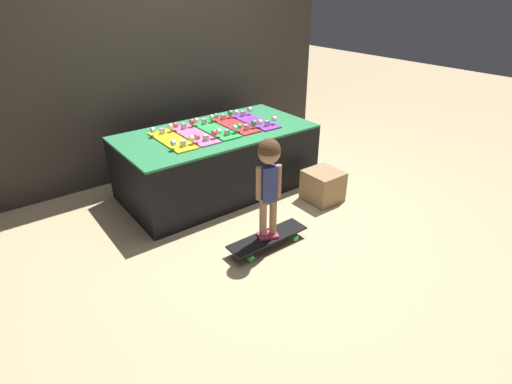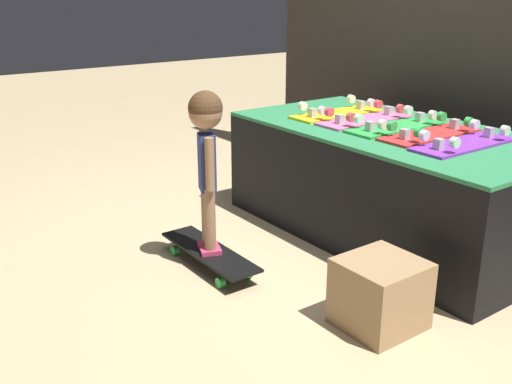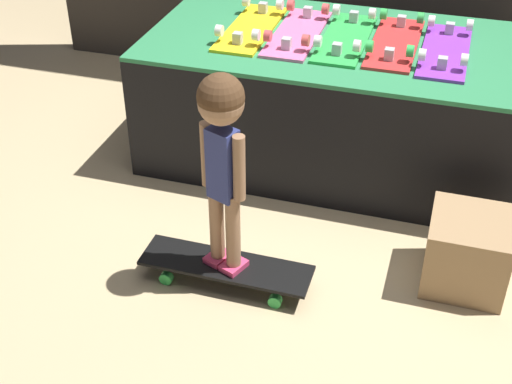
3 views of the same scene
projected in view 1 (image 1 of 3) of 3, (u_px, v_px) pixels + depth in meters
ground_plane at (256, 214)px, 3.63m from camera, size 16.00×16.00×0.00m
back_wall at (170, 56)px, 4.11m from camera, size 3.89×0.10×2.39m
display_rack at (217, 161)px, 3.93m from camera, size 1.84×0.95×0.62m
skateboard_yellow_on_rack at (172, 139)px, 3.53m from camera, size 0.21×0.61×0.09m
skateboard_pink_on_rack at (195, 134)px, 3.65m from camera, size 0.21×0.61×0.09m
skateboard_green_on_rack at (215, 129)px, 3.78m from camera, size 0.21×0.61×0.09m
skateboard_red_on_rack at (234, 124)px, 3.91m from camera, size 0.21×0.61×0.09m
skateboard_purple_on_rack at (255, 120)px, 4.01m from camera, size 0.21×0.61×0.09m
skateboard_on_floor at (268, 238)px, 3.16m from camera, size 0.68×0.19×0.09m
child at (269, 171)px, 2.88m from camera, size 0.19×0.17×0.82m
storage_box at (323, 186)px, 3.80m from camera, size 0.31×0.32×0.30m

